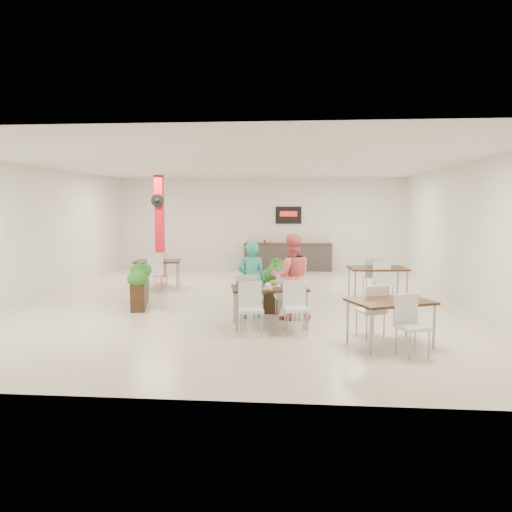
# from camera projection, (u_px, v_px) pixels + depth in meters

# --- Properties ---
(ground) EXTENTS (12.00, 12.00, 0.00)m
(ground) POSITION_uv_depth(u_px,v_px,m) (240.00, 301.00, 11.82)
(ground) COLOR beige
(ground) RESTS_ON ground
(room_shell) EXTENTS (10.10, 12.10, 3.22)m
(room_shell) POSITION_uv_depth(u_px,v_px,m) (240.00, 216.00, 11.61)
(room_shell) COLOR white
(room_shell) RESTS_ON ground
(red_column) EXTENTS (0.40, 0.41, 3.20)m
(red_column) POSITION_uv_depth(u_px,v_px,m) (160.00, 225.00, 15.66)
(red_column) COLOR red
(red_column) RESTS_ON ground
(service_counter) EXTENTS (3.00, 0.64, 2.20)m
(service_counter) POSITION_uv_depth(u_px,v_px,m) (288.00, 256.00, 17.29)
(service_counter) COLOR #2B2926
(service_counter) RESTS_ON ground
(main_table) EXTENTS (1.52, 1.82, 0.92)m
(main_table) POSITION_uv_depth(u_px,v_px,m) (269.00, 293.00, 9.33)
(main_table) COLOR #311D10
(main_table) RESTS_ON ground
(diner_man) EXTENTS (0.63, 0.47, 1.55)m
(diner_man) POSITION_uv_depth(u_px,v_px,m) (251.00, 280.00, 10.00)
(diner_man) COLOR #28B194
(diner_man) RESTS_ON ground
(diner_woman) EXTENTS (0.93, 0.78, 1.70)m
(diner_woman) POSITION_uv_depth(u_px,v_px,m) (291.00, 277.00, 9.92)
(diner_woman) COLOR #FB6F74
(diner_woman) RESTS_ON ground
(planter_left) EXTENTS (0.77, 1.86, 0.99)m
(planter_left) POSITION_uv_depth(u_px,v_px,m) (140.00, 283.00, 11.37)
(planter_left) COLOR black
(planter_left) RESTS_ON ground
(planter_right) EXTENTS (0.46, 2.07, 1.09)m
(planter_right) POSITION_uv_depth(u_px,v_px,m) (275.00, 283.00, 11.31)
(planter_right) COLOR black
(planter_right) RESTS_ON ground
(side_table_a) EXTENTS (1.34, 1.67, 0.92)m
(side_table_a) POSITION_uv_depth(u_px,v_px,m) (157.00, 265.00, 13.68)
(side_table_a) COLOR #311D10
(side_table_a) RESTS_ON ground
(side_table_b) EXTENTS (1.43, 1.65, 0.92)m
(side_table_b) POSITION_uv_depth(u_px,v_px,m) (377.00, 272.00, 12.19)
(side_table_b) COLOR #311D10
(side_table_b) RESTS_ON ground
(side_table_c) EXTENTS (1.50, 1.65, 0.92)m
(side_table_c) POSITION_uv_depth(u_px,v_px,m) (390.00, 307.00, 8.06)
(side_table_c) COLOR #311D10
(side_table_c) RESTS_ON ground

